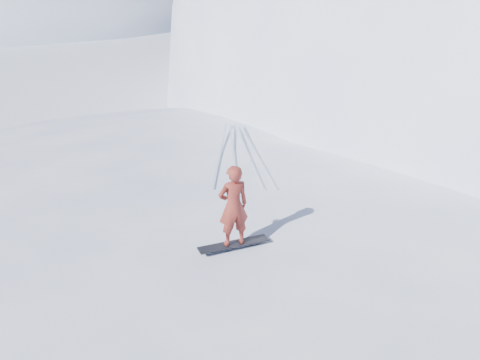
% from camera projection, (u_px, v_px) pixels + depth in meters
% --- Properties ---
extents(ground, '(400.00, 400.00, 0.00)m').
position_uv_depth(ground, '(241.00, 317.00, 13.11)').
color(ground, white).
rests_on(ground, ground).
extents(near_ridge, '(36.00, 28.00, 4.80)m').
position_uv_depth(near_ridge, '(289.00, 256.00, 15.71)').
color(near_ridge, white).
rests_on(near_ridge, ground).
extents(peak_shoulder, '(28.00, 24.00, 18.00)m').
position_uv_depth(peak_shoulder, '(466.00, 110.00, 30.00)').
color(peak_shoulder, white).
rests_on(peak_shoulder, ground).
extents(wind_bumps, '(16.00, 14.40, 1.00)m').
position_uv_depth(wind_bumps, '(232.00, 268.00, 15.11)').
color(wind_bumps, white).
rests_on(wind_bumps, ground).
extents(snowboard, '(1.52, 1.04, 0.03)m').
position_uv_depth(snowboard, '(234.00, 244.00, 11.58)').
color(snowboard, black).
rests_on(snowboard, near_ridge).
extents(snowboarder, '(0.79, 0.71, 1.82)m').
position_uv_depth(snowboarder, '(233.00, 206.00, 11.22)').
color(snowboarder, maroon).
rests_on(snowboarder, snowboard).
extents(board_tracks, '(2.40, 5.97, 0.04)m').
position_uv_depth(board_tracks, '(239.00, 151.00, 16.96)').
color(board_tracks, silver).
rests_on(board_tracks, ground).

